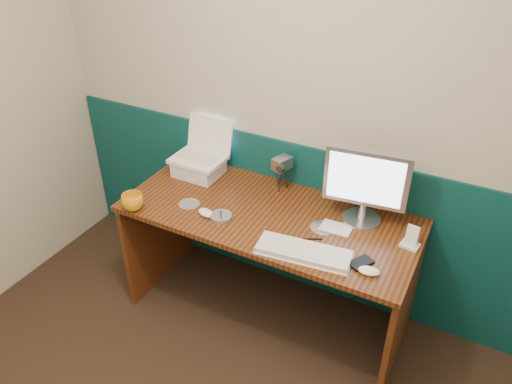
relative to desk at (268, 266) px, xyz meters
The scene contains 19 objects.
back_wall 0.96m from the desk, 67.39° to the left, with size 3.50×0.04×2.50m, color #B7B09B.
wainscot 0.41m from the desk, 66.71° to the left, with size 3.48×0.02×1.00m, color #073233.
desk is the anchor object (origin of this frame).
laptop_riser 0.72m from the desk, 162.79° to the left, with size 0.26×0.22×0.09m, color silver.
laptop 0.83m from the desk, 162.79° to the left, with size 0.30×0.23×0.25m, color white, non-canonical shape.
monitor 0.76m from the desk, 19.82° to the left, with size 0.42×0.12×0.42m, color silver, non-canonical shape.
keyboard 0.54m from the desk, 37.79° to the right, with size 0.45×0.15×0.03m, color silver.
mouse_right 0.77m from the desk, 19.62° to the right, with size 0.10×0.06×0.03m, color white.
mouse_left 0.52m from the desk, 148.80° to the right, with size 0.10×0.06×0.03m, color white.
mug 0.85m from the desk, 155.32° to the right, with size 0.12×0.12×0.09m, color orange.
camcorder 0.55m from the desk, 100.42° to the left, with size 0.10×0.14×0.22m, color #A2A2A6, non-canonical shape.
cd_spindle 0.47m from the desk, 140.73° to the right, with size 0.12×0.12×0.02m, color #AFB4BF.
cd_loose_a 0.59m from the desk, 163.63° to the right, with size 0.12×0.12×0.00m, color #B7BCC8.
cd_loose_b 0.48m from the desk, ahead, with size 0.13×0.13×0.00m, color silver.
pen 0.48m from the desk, 21.74° to the right, with size 0.01×0.01×0.13m, color black.
papers 0.53m from the desk, ahead, with size 0.16×0.11×0.00m, color silver.
dock 0.84m from the desk, ahead, with size 0.09×0.07×0.02m, color white.
music_player 0.87m from the desk, ahead, with size 0.06×0.01×0.10m, color white.
pda 0.70m from the desk, 16.83° to the right, with size 0.07×0.12×0.01m, color black.
Camera 1 is at (0.81, -0.60, 2.29)m, focal length 35.00 mm.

